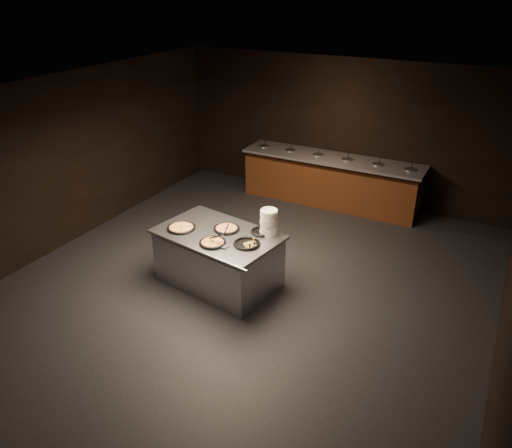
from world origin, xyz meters
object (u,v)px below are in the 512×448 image
object	(u,v)px
serving_counter	(219,259)
plate_stack	(269,222)
pan_cheese_whole	(227,229)
pan_veggie_whole	(181,228)

from	to	relation	value
serving_counter	plate_stack	xyz separation A→B (m)	(0.68, 0.33, 0.64)
pan_cheese_whole	plate_stack	bearing A→B (deg)	15.54
pan_veggie_whole	pan_cheese_whole	distance (m)	0.68
pan_veggie_whole	plate_stack	bearing A→B (deg)	20.75
pan_veggie_whole	serving_counter	bearing A→B (deg)	14.09
pan_veggie_whole	pan_cheese_whole	xyz separation A→B (m)	(0.62, 0.30, -0.00)
serving_counter	pan_veggie_whole	bearing A→B (deg)	-156.53
pan_veggie_whole	pan_cheese_whole	size ratio (longest dim) A/B	1.10
pan_veggie_whole	pan_cheese_whole	bearing A→B (deg)	25.65
serving_counter	pan_cheese_whole	bearing A→B (deg)	77.76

